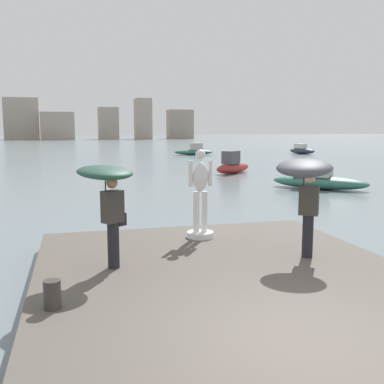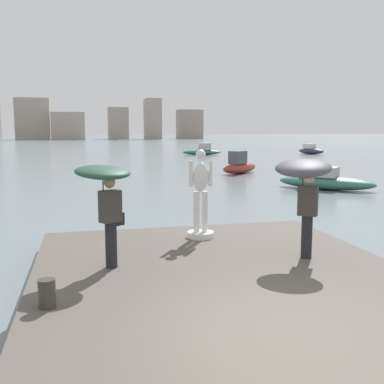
% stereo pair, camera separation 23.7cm
% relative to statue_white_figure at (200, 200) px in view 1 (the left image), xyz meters
% --- Properties ---
extents(ground_plane, '(400.00, 400.00, 0.00)m').
position_rel_statue_white_figure_xyz_m(ground_plane, '(-0.26, 34.52, -1.32)').
color(ground_plane, slate).
extents(pier, '(6.90, 9.83, 0.40)m').
position_rel_statue_white_figure_xyz_m(pier, '(-0.26, -3.57, -1.12)').
color(pier, '#564F47').
rests_on(pier, ground).
extents(statue_white_figure, '(0.65, 0.65, 2.13)m').
position_rel_statue_white_figure_xyz_m(statue_white_figure, '(0.00, 0.00, 0.00)').
color(statue_white_figure, white).
rests_on(statue_white_figure, pier).
extents(onlooker_left, '(1.43, 1.43, 1.98)m').
position_rel_statue_white_figure_xyz_m(onlooker_left, '(-2.32, -1.95, 0.61)').
color(onlooker_left, black).
rests_on(onlooker_left, pier).
extents(onlooker_right, '(1.59, 1.59, 2.06)m').
position_rel_statue_white_figure_xyz_m(onlooker_right, '(1.61, -2.11, 0.72)').
color(onlooker_right, black).
rests_on(onlooker_right, pier).
extents(mooring_bollard, '(0.25, 0.25, 0.43)m').
position_rel_statue_white_figure_xyz_m(mooring_bollard, '(-3.29, -3.70, -0.70)').
color(mooring_bollard, '#38332D').
rests_on(mooring_bollard, pier).
extents(boat_near, '(2.53, 3.84, 1.24)m').
position_rel_statue_white_figure_xyz_m(boat_near, '(24.01, 39.71, -0.85)').
color(boat_near, '#2D384C').
rests_on(boat_near, ground).
extents(boat_mid, '(4.44, 4.43, 1.13)m').
position_rel_statue_white_figure_xyz_m(boat_mid, '(9.05, 10.08, -0.89)').
color(boat_mid, '#336B5B').
rests_on(boat_mid, ground).
extents(boat_far, '(4.69, 2.25, 1.38)m').
position_rel_statue_white_figure_xyz_m(boat_far, '(10.88, 41.27, -0.85)').
color(boat_far, '#336B5B').
rests_on(boat_far, ground).
extents(boat_leftward, '(3.65, 3.24, 1.54)m').
position_rel_statue_white_figure_xyz_m(boat_leftward, '(7.62, 18.91, -0.80)').
color(boat_leftward, '#9E2D28').
rests_on(boat_leftward, ground).
extents(distant_skyline, '(68.91, 11.21, 13.90)m').
position_rel_statue_white_figure_xyz_m(distant_skyline, '(-4.35, 127.54, 4.21)').
color(distant_skyline, gray).
rests_on(distant_skyline, ground).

